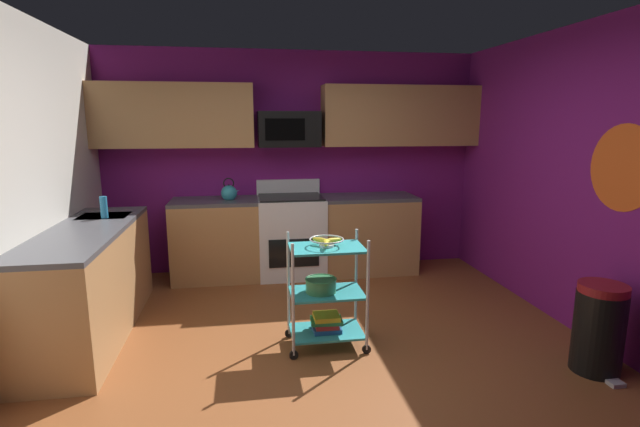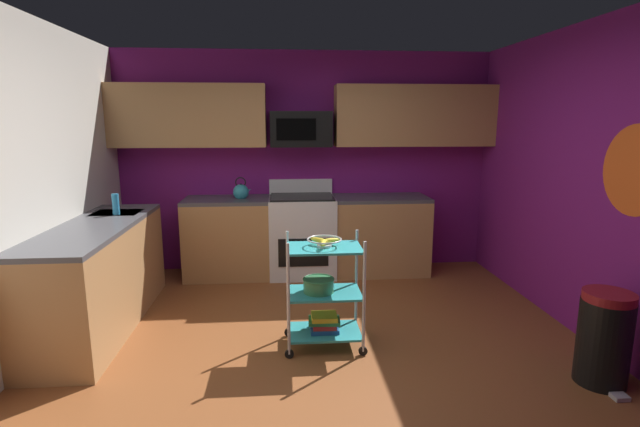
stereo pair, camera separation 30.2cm
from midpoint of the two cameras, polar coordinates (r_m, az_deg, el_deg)
The scene contains 15 objects.
floor at distance 3.77m, azimuth 2.77°, elevation -17.66°, with size 4.40×4.80×0.04m, color brown.
wall_back at distance 5.74m, azimuth -0.22°, elevation 6.22°, with size 4.52×0.06×2.60m, color #751970.
wall_right at distance 4.25m, azimuth 34.36°, elevation 2.52°, with size 0.06×4.80×2.60m, color #751970.
wall_flower_decal at distance 4.10m, azimuth 35.58°, elevation 4.25°, with size 0.66×0.66×0.00m, color #E5591E.
counter_run at distance 5.02m, azimuth -8.62°, elevation -4.35°, with size 3.61×2.61×0.92m.
oven_range at distance 5.55m, azimuth -0.63°, elevation -2.57°, with size 0.76×0.65×1.10m.
upper_cabinets at distance 5.52m, azimuth 0.08°, elevation 11.74°, with size 4.40×0.33×0.70m.
microwave at distance 5.49m, azimuth -0.74°, elevation 10.18°, with size 0.70×0.39×0.40m.
rolling_cart at distance 3.80m, azimuth 2.83°, elevation -9.55°, with size 0.64×0.40×0.91m.
fruit_bowl at distance 3.67m, azimuth 2.89°, elevation -3.37°, with size 0.27×0.27×0.07m.
mixing_bowl_large at distance 3.77m, azimuth 2.14°, elevation -8.65°, with size 0.25×0.25×0.11m.
book_stack at distance 3.89m, azimuth 2.79°, elevation -13.09°, with size 0.26×0.19×0.14m.
kettle at distance 5.44m, azimuth -7.98°, elevation 2.62°, with size 0.21×0.18×0.26m.
dish_soap_bottle at distance 4.78m, azimuth -21.85°, elevation 1.02°, with size 0.06×0.06×0.20m, color #2D8CBF.
trash_can at distance 3.95m, azimuth 33.10°, elevation -12.57°, with size 0.34×0.42×0.66m.
Camera 2 is at (-0.29, -3.29, 1.80)m, focal length 26.45 mm.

